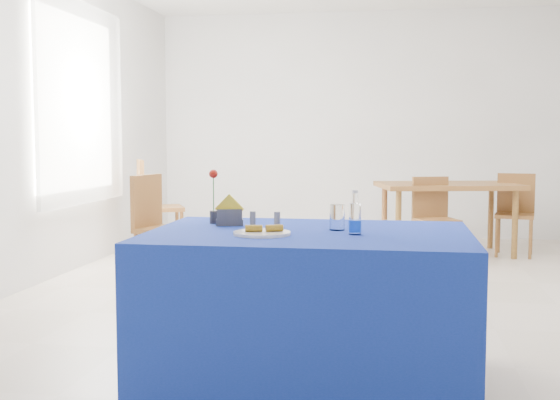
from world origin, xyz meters
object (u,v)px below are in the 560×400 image
object	(u,v)px
blue_table	(309,306)
chair_bg_right	(515,208)
chair_bg_left	(434,213)
chair_win_a	(157,220)
water_bottle	(355,220)
chair_win_b	(152,201)
oak_table	(447,191)
plate	(262,233)

from	to	relation	value
blue_table	chair_bg_right	world-z (taller)	chair_bg_right
chair_bg_left	chair_win_a	distance (m)	2.78
water_bottle	chair_bg_left	xyz separation A→B (m)	(0.58, 3.72, -0.34)
blue_table	chair_win_b	world-z (taller)	chair_win_b
chair_win_a	oak_table	bearing A→B (deg)	-37.91
chair_bg_left	chair_bg_right	xyz separation A→B (m)	(0.87, 0.54, 0.01)
oak_table	chair_win_b	size ratio (longest dim) A/B	1.57
oak_table	chair_bg_right	distance (m)	0.73
blue_table	oak_table	distance (m)	4.25
plate	chair_win_b	distance (m)	4.12
oak_table	chair_win_a	xyz separation A→B (m)	(-2.55, -1.90, -0.15)
oak_table	chair_win_b	world-z (taller)	chair_win_b
chair_bg_left	chair_win_a	world-z (taller)	chair_win_a
water_bottle	chair_bg_left	size ratio (longest dim) A/B	0.25
oak_table	chair_win_b	xyz separation A→B (m)	(-3.05, -0.62, -0.10)
plate	water_bottle	bearing A→B (deg)	11.43
blue_table	water_bottle	distance (m)	0.51
blue_table	oak_table	bearing A→B (deg)	76.65
chair_bg_right	water_bottle	bearing A→B (deg)	-97.20
oak_table	chair_win_b	bearing A→B (deg)	-168.60
oak_table	plate	bearing A→B (deg)	-105.52
oak_table	chair_win_a	bearing A→B (deg)	-143.28
plate	blue_table	bearing A→B (deg)	36.68
chair_bg_right	chair_win_b	distance (m)	3.82
plate	blue_table	xyz separation A→B (m)	(0.21, 0.16, -0.39)
plate	chair_win_a	world-z (taller)	chair_win_a
plate	water_bottle	distance (m)	0.46
chair_win_a	chair_win_b	size ratio (longest dim) A/B	0.91
blue_table	chair_win_b	xyz separation A→B (m)	(-2.08, 3.51, 0.20)
blue_table	chair_bg_left	size ratio (longest dim) A/B	1.90
chair_bg_right	chair_win_a	distance (m)	3.80
chair_bg_left	plate	bearing A→B (deg)	-125.21
chair_bg_left	chair_bg_right	size ratio (longest dim) A/B	0.98
water_bottle	chair_bg_right	world-z (taller)	water_bottle
plate	blue_table	size ratio (longest dim) A/B	0.17
chair_win_a	chair_bg_left	bearing A→B (deg)	-43.75
blue_table	oak_table	xyz separation A→B (m)	(0.98, 4.12, 0.30)
oak_table	chair_bg_right	xyz separation A→B (m)	(0.70, 0.06, -0.18)
blue_table	chair_win_a	world-z (taller)	chair_win_a
water_bottle	blue_table	bearing A→B (deg)	163.79
plate	water_bottle	xyz separation A→B (m)	(0.44, 0.09, 0.06)
water_bottle	chair_bg_left	world-z (taller)	water_bottle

